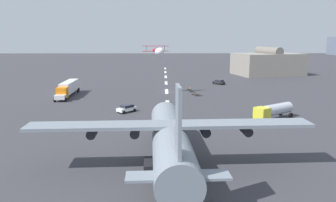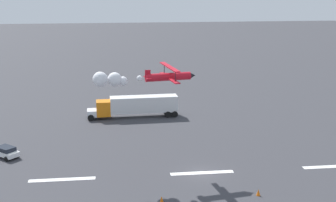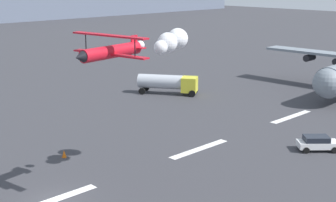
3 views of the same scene
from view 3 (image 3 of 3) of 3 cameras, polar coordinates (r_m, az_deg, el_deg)
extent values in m
plane|color=#38383D|center=(40.84, -13.18, -11.11)|extent=(440.00, 440.00, 0.00)
cube|color=white|center=(40.84, -13.18, -11.11)|extent=(8.00, 0.90, 0.01)
cube|color=white|center=(50.98, 3.64, -5.55)|extent=(8.00, 0.90, 0.01)
cube|color=white|center=(64.22, 14.04, -1.77)|extent=(8.00, 0.90, 0.01)
sphere|color=gray|center=(69.46, 17.97, 1.98)|extent=(4.06, 4.06, 4.06)
cylinder|color=black|center=(83.89, 16.02, 4.84)|extent=(2.44, 1.20, 1.10)
cylinder|color=red|center=(37.11, -6.55, 5.67)|extent=(5.84, 1.86, 0.98)
cube|color=red|center=(36.99, -6.75, 5.40)|extent=(1.76, 7.10, 0.12)
cube|color=red|center=(36.81, -6.82, 7.52)|extent=(1.76, 7.10, 0.12)
cylinder|color=black|center=(35.24, -3.84, 6.17)|extent=(0.08, 0.08, 1.38)
cylinder|color=black|center=(38.63, -9.47, 6.71)|extent=(0.08, 0.08, 1.38)
cube|color=red|center=(38.95, -3.94, 6.80)|extent=(0.71, 0.21, 1.10)
cube|color=red|center=(39.01, -3.93, 6.21)|extent=(0.90, 2.07, 0.08)
cone|color=black|center=(34.87, -10.20, 4.99)|extent=(0.82, 0.93, 0.83)
sphere|color=white|center=(40.01, -3.22, 6.47)|extent=(0.70, 0.70, 0.70)
sphere|color=white|center=(41.23, -0.87, 6.21)|extent=(1.16, 1.16, 1.16)
sphere|color=white|center=(42.02, -0.07, 6.76)|extent=(1.72, 1.72, 1.72)
sphere|color=white|center=(43.55, 1.12, 7.23)|extent=(1.82, 1.82, 1.82)
cube|color=yellow|center=(73.46, 2.50, 1.92)|extent=(3.21, 3.16, 2.20)
cylinder|color=#B7BCC6|center=(74.29, -0.89, 2.27)|extent=(5.45, 6.77, 2.10)
cylinder|color=black|center=(74.76, 3.10, 1.26)|extent=(0.82, 1.01, 1.00)
cylinder|color=black|center=(76.33, -2.55, 1.54)|extent=(0.82, 1.01, 1.00)
cylinder|color=black|center=(72.45, 2.79, 0.85)|extent=(0.82, 1.01, 1.00)
cylinder|color=black|center=(74.07, -3.03, 1.14)|extent=(0.82, 1.01, 1.00)
cube|color=white|center=(52.56, 16.92, -4.80)|extent=(4.20, 4.09, 0.65)
cube|color=#1E232D|center=(52.32, 16.76, -4.19)|extent=(2.91, 2.88, 0.55)
cylinder|color=black|center=(53.92, 18.05, -4.78)|extent=(0.62, 0.60, 0.64)
cylinder|color=black|center=(53.06, 15.14, -4.87)|extent=(0.62, 0.60, 0.64)
cylinder|color=black|center=(52.32, 18.68, -5.41)|extent=(0.62, 0.60, 0.64)
cylinder|color=black|center=(51.44, 15.68, -5.51)|extent=(0.62, 0.60, 0.64)
cone|color=orange|center=(49.52, -11.91, -5.99)|extent=(0.44, 0.44, 0.75)
camera|label=1|loc=(113.17, 30.53, 11.33)|focal=34.12mm
camera|label=2|loc=(91.84, -26.56, 16.63)|focal=50.95mm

